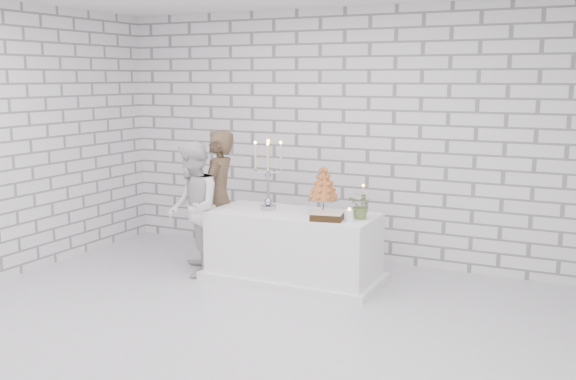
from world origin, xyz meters
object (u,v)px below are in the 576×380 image
Objects in this scene: cake_table at (293,246)px; groom at (218,199)px; candelabra at (268,175)px; bride at (193,209)px; croquembouche at (323,190)px.

groom is (-1.02, 0.12, 0.42)m from cake_table.
candelabra reaches higher than cake_table.
candelabra is (0.78, 0.31, 0.39)m from bride.
cake_table is at bearing -3.32° from candelabra.
groom is 2.05× the size of candelabra.
cake_table is at bearing 75.48° from groom.
cake_table is at bearing -166.33° from croquembouche.
croquembouche is at bearing 80.28° from groom.
croquembouche is (1.41, 0.37, 0.26)m from bride.
croquembouche is (1.33, -0.04, 0.21)m from groom.
candelabra is (-0.31, 0.02, 0.76)m from cake_table.
candelabra is 0.64m from croquembouche.
bride is at bearing -165.42° from croquembouche.
bride reaches higher than cake_table.
cake_table is 3.45× the size of croquembouche.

